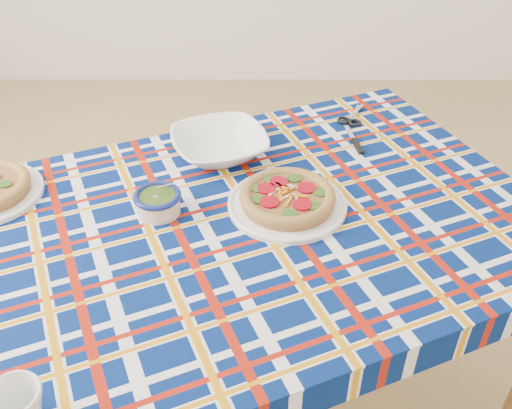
{
  "coord_description": "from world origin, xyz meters",
  "views": [
    {
      "loc": [
        0.1,
        -1.21,
        1.47
      ],
      "look_at": [
        0.1,
        -0.17,
        0.69
      ],
      "focal_mm": 40.0,
      "sensor_mm": 36.0,
      "label": 1
    }
  ],
  "objects_px": {
    "dining_table": "(232,247)",
    "serving_bowl": "(220,145)",
    "pesto_bowl": "(158,201)",
    "mug": "(18,408)",
    "main_focaccia_plate": "(287,197)"
  },
  "relations": [
    {
      "from": "mug",
      "to": "pesto_bowl",
      "type": "bearing_deg",
      "value": 46.19
    },
    {
      "from": "dining_table",
      "to": "main_focaccia_plate",
      "type": "distance_m",
      "value": 0.17
    },
    {
      "from": "pesto_bowl",
      "to": "serving_bowl",
      "type": "relative_size",
      "value": 0.44
    },
    {
      "from": "pesto_bowl",
      "to": "mug",
      "type": "height_order",
      "value": "mug"
    },
    {
      "from": "main_focaccia_plate",
      "to": "pesto_bowl",
      "type": "relative_size",
      "value": 2.62
    },
    {
      "from": "pesto_bowl",
      "to": "serving_bowl",
      "type": "xyz_separation_m",
      "value": [
        0.13,
        0.25,
        -0.0
      ]
    },
    {
      "from": "main_focaccia_plate",
      "to": "serving_bowl",
      "type": "height_order",
      "value": "serving_bowl"
    },
    {
      "from": "pesto_bowl",
      "to": "mug",
      "type": "xyz_separation_m",
      "value": [
        -0.14,
        -0.54,
        0.01
      ]
    },
    {
      "from": "dining_table",
      "to": "pesto_bowl",
      "type": "distance_m",
      "value": 0.2
    },
    {
      "from": "serving_bowl",
      "to": "mug",
      "type": "distance_m",
      "value": 0.83
    },
    {
      "from": "dining_table",
      "to": "pesto_bowl",
      "type": "height_order",
      "value": "pesto_bowl"
    },
    {
      "from": "main_focaccia_plate",
      "to": "serving_bowl",
      "type": "xyz_separation_m",
      "value": [
        -0.17,
        0.23,
        0.0
      ]
    },
    {
      "from": "dining_table",
      "to": "serving_bowl",
      "type": "height_order",
      "value": "serving_bowl"
    },
    {
      "from": "dining_table",
      "to": "main_focaccia_plate",
      "type": "bearing_deg",
      "value": 3.38
    },
    {
      "from": "main_focaccia_plate",
      "to": "mug",
      "type": "height_order",
      "value": "mug"
    }
  ]
}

